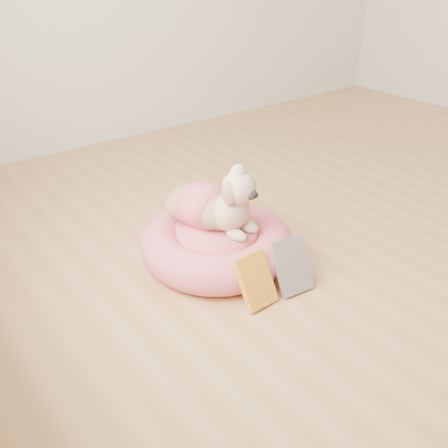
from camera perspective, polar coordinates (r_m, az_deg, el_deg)
pet_bed at (r=2.11m, az=-0.82°, el=-2.22°), size 0.64×0.64×0.17m
dog at (r=1.99m, az=-1.13°, el=3.62°), size 0.39×0.48×0.30m
book_yellow at (r=1.86m, az=3.65°, el=-6.46°), size 0.14×0.13×0.19m
book_white at (r=1.95m, az=7.76°, el=-4.74°), size 0.15×0.14×0.20m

